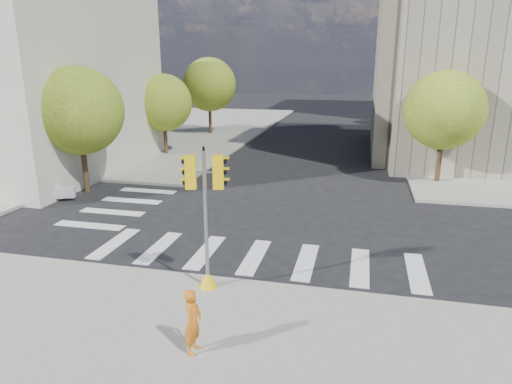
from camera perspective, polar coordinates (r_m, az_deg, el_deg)
ground at (r=17.84m, az=1.62°, el=-5.58°), size 160.00×160.00×0.00m
sidewalk_far_left at (r=48.69m, az=-15.67°, el=7.77°), size 28.00×40.00×0.15m
tree_lw_near at (r=24.63m, az=-21.26°, el=9.44°), size 4.40×4.40×6.41m
tree_lw_mid at (r=33.37m, az=-11.48°, el=10.89°), size 4.00×4.00×5.77m
tree_lw_far at (r=42.61m, az=-5.86°, el=13.21°), size 4.80×4.80×6.95m
tree_re_near at (r=26.71m, az=22.51°, el=9.42°), size 4.20×4.20×6.16m
tree_re_mid at (r=38.55m, az=19.88°, el=11.80°), size 4.60×4.60×6.66m
tree_re_far at (r=50.51m, az=18.38°, el=12.16°), size 4.00×4.00×5.88m
lamp_near at (r=30.69m, az=22.43°, el=11.13°), size 0.35×0.18×8.11m
lamp_far at (r=44.55m, az=19.74°, el=12.55°), size 0.35×0.18×8.11m
traffic_signal at (r=13.14m, az=-6.24°, el=-4.84°), size 1.08×0.56×4.19m
photographer at (r=10.76m, az=-7.90°, el=-15.74°), size 0.38×0.57×1.56m
planter_wall at (r=24.80m, az=-28.51°, el=-0.37°), size 5.63×2.83×0.50m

